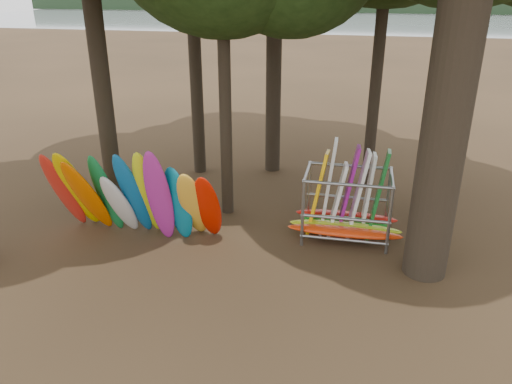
# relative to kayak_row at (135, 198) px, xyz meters

# --- Properties ---
(ground) EXTENTS (120.00, 120.00, 0.00)m
(ground) POSITION_rel_kayak_row_xyz_m (3.07, -0.54, -1.33)
(ground) COLOR #47331E
(ground) RESTS_ON ground
(lake) EXTENTS (160.00, 160.00, 0.00)m
(lake) POSITION_rel_kayak_row_xyz_m (3.07, 59.46, -1.33)
(lake) COLOR gray
(lake) RESTS_ON ground
(far_shore) EXTENTS (160.00, 4.00, 4.00)m
(far_shore) POSITION_rel_kayak_row_xyz_m (3.07, 109.46, 0.67)
(far_shore) COLOR black
(far_shore) RESTS_ON ground
(kayak_row) EXTENTS (5.15, 2.17, 3.14)m
(kayak_row) POSITION_rel_kayak_row_xyz_m (0.00, 0.00, 0.00)
(kayak_row) COLOR red
(kayak_row) RESTS_ON ground
(storage_rack) EXTENTS (3.24, 1.58, 2.89)m
(storage_rack) POSITION_rel_kayak_row_xyz_m (5.85, 1.43, -0.39)
(storage_rack) COLOR gray
(storage_rack) RESTS_ON ground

